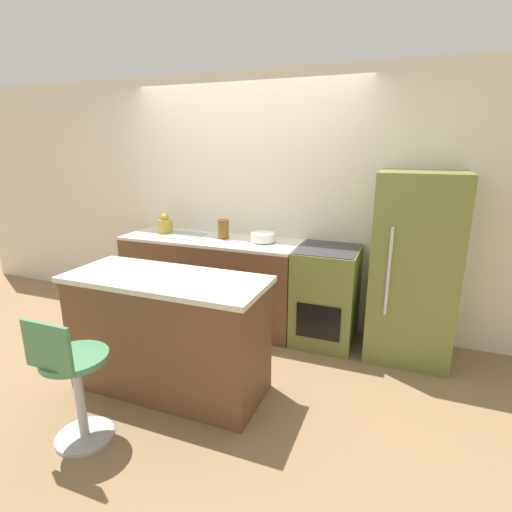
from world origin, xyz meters
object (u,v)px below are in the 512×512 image
object	(u,v)px
refrigerator	(414,268)
kettle	(165,225)
stool_chair	(74,381)
oven_range	(326,296)
mixing_bowl	(263,237)

from	to	relation	value
refrigerator	kettle	distance (m)	2.60
stool_chair	kettle	bearing A→B (deg)	107.34
oven_range	refrigerator	world-z (taller)	refrigerator
stool_chair	kettle	xyz separation A→B (m)	(-0.63, 2.03, 0.58)
oven_range	mixing_bowl	distance (m)	0.85
stool_chair	mixing_bowl	bearing A→B (deg)	75.60
refrigerator	stool_chair	bearing A→B (deg)	-134.55
refrigerator	kettle	bearing A→B (deg)	179.03
refrigerator	stool_chair	size ratio (longest dim) A/B	1.84
kettle	mixing_bowl	size ratio (longest dim) A/B	0.86
oven_range	stool_chair	distance (m)	2.32
oven_range	kettle	size ratio (longest dim) A/B	4.44
stool_chair	kettle	world-z (taller)	kettle
oven_range	kettle	xyz separation A→B (m)	(-1.83, 0.05, 0.56)
stool_chair	kettle	distance (m)	2.21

